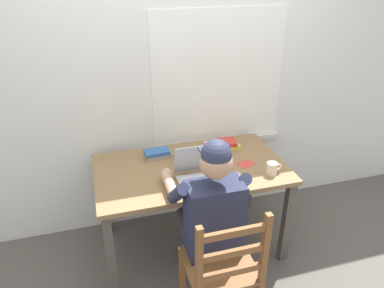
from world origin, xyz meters
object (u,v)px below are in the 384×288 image
at_px(laptop, 201,172).
at_px(coffee_mug_white, 272,168).
at_px(wooden_chair, 222,270).
at_px(desk, 191,178).
at_px(coffee_mug_dark, 184,158).
at_px(computer_mouse, 237,175).
at_px(book_stack_side, 227,144).
at_px(book_stack_main, 158,154).
at_px(landscape_photo_print, 246,164).
at_px(seated_person, 208,211).

relative_size(laptop, coffee_mug_white, 2.89).
bearing_deg(wooden_chair, desk, 88.75).
distance_m(wooden_chair, coffee_mug_dark, 0.89).
height_order(laptop, computer_mouse, laptop).
bearing_deg(book_stack_side, wooden_chair, -111.73).
distance_m(coffee_mug_white, book_stack_main, 0.87).
bearing_deg(computer_mouse, coffee_mug_dark, 135.95).
relative_size(coffee_mug_white, coffee_mug_dark, 0.93).
xyz_separation_m(wooden_chair, coffee_mug_white, (0.55, 0.50, 0.32)).
relative_size(book_stack_main, landscape_photo_print, 1.62).
bearing_deg(book_stack_side, book_stack_main, 179.63).
distance_m(desk, computer_mouse, 0.37).
bearing_deg(book_stack_main, computer_mouse, -42.31).
relative_size(laptop, book_stack_main, 1.56).
bearing_deg(laptop, landscape_photo_print, 14.51).
height_order(desk, coffee_mug_white, coffee_mug_white).
bearing_deg(landscape_photo_print, wooden_chair, -142.03).
bearing_deg(desk, landscape_photo_print, -9.75).
height_order(seated_person, book_stack_side, seated_person).
bearing_deg(computer_mouse, seated_person, -139.87).
distance_m(wooden_chair, book_stack_main, 1.03).
height_order(desk, book_stack_main, book_stack_main).
height_order(seated_person, coffee_mug_dark, seated_person).
bearing_deg(seated_person, book_stack_side, 60.64).
relative_size(computer_mouse, coffee_mug_dark, 0.81).
bearing_deg(wooden_chair, book_stack_main, 100.99).
xyz_separation_m(book_stack_main, book_stack_side, (0.57, -0.00, 0.00)).
height_order(laptop, coffee_mug_white, laptop).
xyz_separation_m(seated_person, book_stack_main, (-0.19, 0.69, 0.08)).
xyz_separation_m(coffee_mug_dark, book_stack_side, (0.40, 0.14, -0.02)).
relative_size(coffee_mug_dark, landscape_photo_print, 0.94).
xyz_separation_m(computer_mouse, book_stack_side, (0.09, 0.43, 0.01)).
bearing_deg(coffee_mug_white, book_stack_side, 109.55).
bearing_deg(desk, book_stack_main, 133.42).
distance_m(book_stack_side, landscape_photo_print, 0.29).
height_order(seated_person, coffee_mug_white, seated_person).
bearing_deg(book_stack_side, desk, -150.00).
relative_size(wooden_chair, book_stack_main, 4.51).
distance_m(computer_mouse, landscape_photo_print, 0.20).
bearing_deg(book_stack_side, seated_person, -119.36).
xyz_separation_m(laptop, coffee_mug_dark, (-0.05, 0.25, -0.01)).
xyz_separation_m(desk, seated_person, (-0.02, -0.47, 0.04)).
xyz_separation_m(laptop, book_stack_main, (-0.23, 0.39, -0.02)).
bearing_deg(landscape_photo_print, book_stack_main, 135.19).
bearing_deg(desk, coffee_mug_white, -25.14).
bearing_deg(coffee_mug_dark, wooden_chair, -88.94).
bearing_deg(laptop, desk, 97.26).
relative_size(computer_mouse, landscape_photo_print, 0.77).
relative_size(wooden_chair, book_stack_side, 4.79).
relative_size(coffee_mug_dark, book_stack_side, 0.62).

